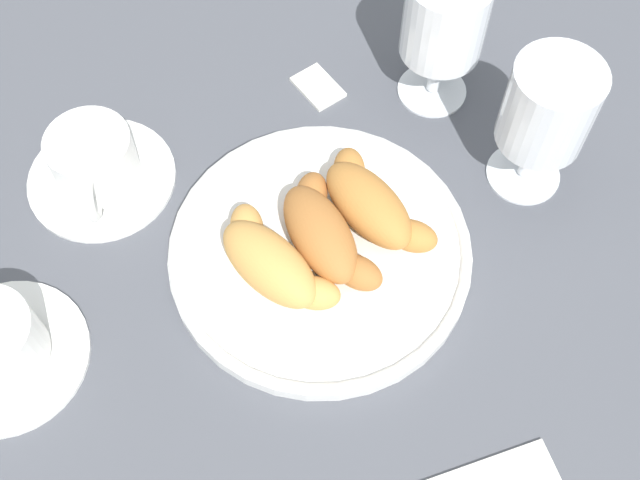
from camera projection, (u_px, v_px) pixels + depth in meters
The scene contains 9 objects.
ground_plane at pixel (299, 285), 0.68m from camera, with size 2.20×2.20×0.00m, color #4C4F56.
pastry_plate at pixel (320, 251), 0.69m from camera, with size 0.26×0.26×0.02m.
croissant_large at pixel (272, 262), 0.65m from camera, with size 0.13×0.09×0.04m.
croissant_small at pixel (323, 233), 0.66m from camera, with size 0.14×0.07×0.04m.
croissant_extra at pixel (371, 204), 0.68m from camera, with size 0.14×0.08×0.04m.
coffee_cup_near at pixel (96, 165), 0.71m from camera, with size 0.14×0.14×0.06m.
juice_glass_left at pixel (445, 22), 0.70m from camera, with size 0.08×0.08×0.14m.
juice_glass_right at pixel (551, 113), 0.65m from camera, with size 0.08×0.08×0.14m.
sugar_packet at pixel (318, 86), 0.79m from camera, with size 0.05×0.03×0.01m, color white.
Camera 1 is at (0.27, -0.13, 0.61)m, focal length 44.64 mm.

